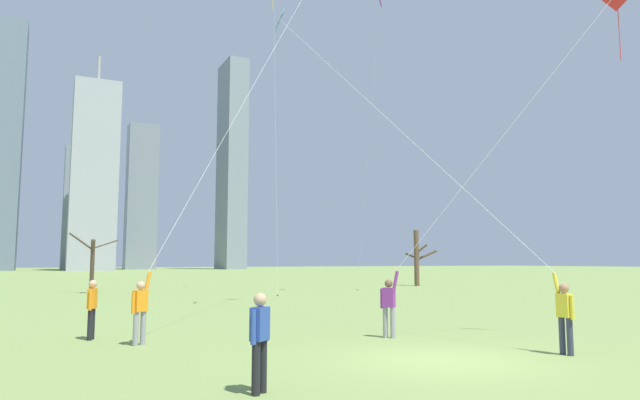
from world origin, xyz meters
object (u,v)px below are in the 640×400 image
Objects in this scene: kite_flyer_midfield_left_red at (423,258)px; bystander_watching_nearby at (92,306)px; bystander_far_off_by_trees at (260,337)px; bare_tree_left_of_center at (417,257)px; kite_flyer_far_back_teal at (458,203)px; bare_tree_center at (92,262)px; kite_flyer_foreground_right_pink at (231,138)px; distant_kite_low_near_trees_yellow at (274,8)px; distant_kite_high_overhead_purple at (377,42)px.

kite_flyer_midfield_left_red is 9.26m from bystander_watching_nearby.
bystander_far_off_by_trees is 0.33× the size of bare_tree_left_of_center.
bystander_watching_nearby is at bearing 154.98° from kite_flyer_far_back_teal.
bare_tree_left_of_center reaches higher than bare_tree_center.
kite_flyer_far_back_teal is at bearing -75.20° from bare_tree_center.
kite_flyer_foreground_right_pink reaches higher than bare_tree_center.
kite_flyer_midfield_left_red is at bearing -76.78° from bare_tree_center.
kite_flyer_foreground_right_pink is 26.44m from distant_kite_low_near_trees_yellow.
bare_tree_left_of_center is (15.06, 3.72, -18.08)m from distant_kite_low_near_trees_yellow.
bystander_watching_nearby is 37.04m from bare_tree_left_of_center.
kite_flyer_foreground_right_pink is 0.87× the size of distant_kite_low_near_trees_yellow.
bystander_watching_nearby is at bearing -139.66° from bare_tree_left_of_center.
kite_flyer_midfield_left_red is at bearing -101.33° from distant_kite_low_near_trees_yellow.
bystander_far_off_by_trees is 32.17m from distant_kite_high_overhead_purple.
distant_kite_low_near_trees_yellow is at bearing 132.71° from distant_kite_high_overhead_purple.
bystander_far_off_by_trees is (-6.35, -4.16, -1.33)m from kite_flyer_midfield_left_red.
kite_flyer_midfield_left_red is 7.08m from kite_flyer_foreground_right_pink.
kite_flyer_foreground_right_pink is 24.42m from bare_tree_center.
kite_flyer_far_back_teal is 29.52m from bare_tree_center.
bystander_watching_nearby is (-9.25, 4.32, -2.86)m from kite_flyer_far_back_teal.
kite_flyer_midfield_left_red is 30.69m from distant_kite_low_near_trees_yellow.
kite_flyer_midfield_left_red is at bearing -125.56° from bare_tree_left_of_center.
bare_tree_left_of_center is (26.24, 31.98, 1.61)m from bystander_far_off_by_trees.
distant_kite_high_overhead_purple is at bearing 53.91° from bystander_far_off_by_trees.
kite_flyer_far_back_teal is 34.06m from bare_tree_left_of_center.
kite_flyer_far_back_teal is 30.02m from distant_kite_low_near_trees_yellow.
bare_tree_left_of_center is (9.80, 9.42, -14.37)m from distant_kite_high_overhead_purple.
bystander_watching_nearby is at bearing -177.42° from kite_flyer_foreground_right_pink.
kite_flyer_foreground_right_pink is at bearing -84.74° from bare_tree_center.
bystander_far_off_by_trees is 32.23m from bare_tree_center.
distant_kite_low_near_trees_yellow is (13.14, 20.23, 19.70)m from bystander_watching_nearby.
kite_flyer_foreground_right_pink is (-4.38, 4.04, 3.81)m from kite_flyer_midfield_left_red.
bystander_watching_nearby is at bearing 155.04° from kite_flyer_midfield_left_red.
kite_flyer_far_back_teal is 7.32m from kite_flyer_foreground_right_pink.
bystander_watching_nearby is 31.14m from distant_kite_low_near_trees_yellow.
bare_tree_left_of_center reaches higher than bystander_watching_nearby.
kite_flyer_foreground_right_pink is 4.95× the size of bare_tree_center.
kite_flyer_foreground_right_pink is 4.16× the size of bare_tree_left_of_center.
kite_flyer_midfield_left_red is at bearing 154.45° from kite_flyer_far_back_teal.
distant_kite_low_near_trees_yellow is at bearing 80.99° from kite_flyer_far_back_teal.
kite_flyer_foreground_right_pink reaches higher than bystander_watching_nearby.
bystander_watching_nearby is 28.38m from distant_kite_high_overhead_purple.
kite_flyer_foreground_right_pink is at bearing 76.49° from bystander_far_off_by_trees.
kite_flyer_far_back_teal reaches higher than bystander_watching_nearby.
distant_kite_high_overhead_purple is 4.09× the size of bare_tree_left_of_center.
distant_kite_high_overhead_purple reaches higher than kite_flyer_midfield_left_red.
distant_kite_high_overhead_purple is at bearing 44.76° from kite_flyer_foreground_right_pink.
kite_flyer_foreground_right_pink reaches higher than kite_flyer_far_back_teal.
kite_flyer_far_back_teal is 0.64× the size of distant_kite_low_near_trees_yellow.
bare_tree_left_of_center is (28.20, 23.95, 1.61)m from bystander_watching_nearby.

